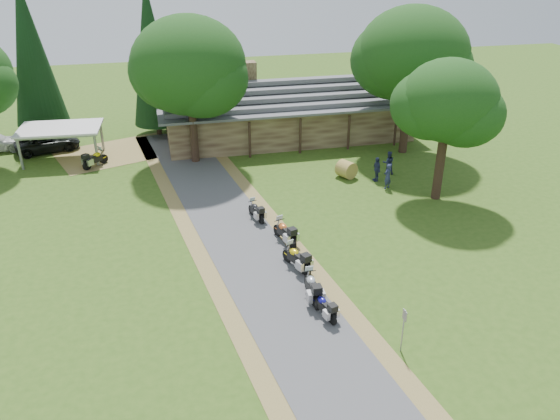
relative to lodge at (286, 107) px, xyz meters
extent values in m
plane|color=#325117|center=(-6.00, -24.00, -2.45)|extent=(120.00, 120.00, 0.00)
plane|color=#4A4A4D|center=(-6.50, -20.00, -2.45)|extent=(51.95, 51.95, 0.00)
imported|color=black|center=(-19.38, 0.58, -1.44)|extent=(3.72, 5.73, 2.03)
imported|color=navy|center=(3.92, -12.45, -1.44)|extent=(0.71, 0.64, 2.03)
imported|color=navy|center=(4.99, -10.13, -1.44)|extent=(0.65, 0.53, 2.02)
imported|color=navy|center=(3.70, -11.08, -1.44)|extent=(0.42, 0.58, 2.03)
cylinder|color=olive|center=(1.87, -10.03, -1.85)|extent=(1.57, 1.52, 1.21)
cone|color=black|center=(-10.63, 2.83, 3.85)|extent=(3.89, 3.89, 12.60)
cone|color=black|center=(-20.11, 4.86, 4.02)|extent=(4.26, 4.26, 12.94)
camera|label=1|loc=(-10.93, -43.67, 12.57)|focal=35.00mm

